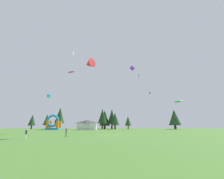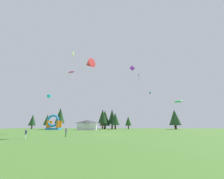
{
  "view_description": "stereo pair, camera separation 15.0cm",
  "coord_description": "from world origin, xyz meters",
  "views": [
    {
      "loc": [
        0.84,
        -34.15,
        2.25
      ],
      "look_at": [
        0.0,
        10.5,
        12.6
      ],
      "focal_mm": 24.21,
      "sensor_mm": 36.0,
      "label": 1
    },
    {
      "loc": [
        0.99,
        -34.15,
        2.25
      ],
      "look_at": [
        0.0,
        10.5,
        12.6
      ],
      "focal_mm": 24.21,
      "sensor_mm": 36.0,
      "label": 2
    }
  ],
  "objects": [
    {
      "name": "ground_plane",
      "position": [
        0.0,
        0.0,
        0.0
      ],
      "size": [
        120.0,
        120.0,
        0.0
      ],
      "primitive_type": "plane",
      "color": "#47752D"
    },
    {
      "name": "kite_cyan_box",
      "position": [
        -17.39,
        6.58,
        9.88
      ],
      "size": [
        3.3,
        1.74,
        10.29
      ],
      "color": "#19B7CC",
      "rests_on": "ground_plane"
    },
    {
      "name": "kite_green_parafoil",
      "position": [
        20.51,
        12.54,
        9.17
      ],
      "size": [
        3.97,
        1.2,
        9.85
      ],
      "color": "green",
      "rests_on": "ground_plane"
    },
    {
      "name": "kite_red_delta",
      "position": [
        -4.93,
        -2.27,
        15.64
      ],
      "size": [
        3.63,
        4.36,
        16.8
      ],
      "color": "red",
      "rests_on": "ground_plane"
    },
    {
      "name": "kite_black_diamond",
      "position": [
        9.93,
        21.08,
        20.6
      ],
      "size": [
        3.48,
        3.56,
        21.37
      ],
      "color": "black",
      "rests_on": "ground_plane"
    },
    {
      "name": "kite_teal_box",
      "position": [
        16.75,
        33.07,
        16.12
      ],
      "size": [
        1.27,
        7.42,
        16.64
      ],
      "color": "#0C7F7A",
      "rests_on": "ground_plane"
    },
    {
      "name": "kite_lime_diamond",
      "position": [
        -11.31,
        6.89,
        22.55
      ],
      "size": [
        6.81,
        7.62,
        23.32
      ],
      "color": "#8CD826",
      "rests_on": "ground_plane"
    },
    {
      "name": "kite_purple_diamond",
      "position": [
        6.12,
        8.14,
        18.43
      ],
      "size": [
        4.08,
        2.72,
        19.15
      ],
      "color": "purple",
      "rests_on": "ground_plane"
    },
    {
      "name": "kite_pink_parafoil",
      "position": [
        -17.18,
        24.72,
        23.39
      ],
      "size": [
        11.81,
        1.68,
        24.01
      ],
      "color": "#EA599E",
      "rests_on": "ground_plane"
    },
    {
      "name": "person_near_camera",
      "position": [
        -13.16,
        -9.73,
        0.91
      ],
      "size": [
        0.33,
        0.33,
        1.54
      ],
      "rotation": [
        0.0,
        0.0,
        1.87
      ],
      "color": "silver",
      "rests_on": "ground_plane"
    },
    {
      "name": "person_left_edge",
      "position": [
        -8.17,
        -5.41,
        1.03
      ],
      "size": [
        0.42,
        0.42,
        1.73
      ],
      "rotation": [
        0.0,
        0.0,
        2.3
      ],
      "color": "#33723F",
      "rests_on": "ground_plane"
    },
    {
      "name": "inflatable_yellow_castle",
      "position": [
        -25.99,
        32.73,
        2.39
      ],
      "size": [
        5.6,
        4.33,
        6.51
      ],
      "color": "#268CD8",
      "rests_on": "ground_plane"
    },
    {
      "name": "festival_tent",
      "position": [
        -10.93,
        31.14,
        2.04
      ],
      "size": [
        7.91,
        3.8,
        4.07
      ],
      "color": "silver",
      "rests_on": "ground_plane"
    },
    {
      "name": "tree_row_0",
      "position": [
        -41.1,
        43.0,
        4.43
      ],
      "size": [
        3.62,
        3.62,
        7.21
      ],
      "color": "#4C331E",
      "rests_on": "ground_plane"
    },
    {
      "name": "tree_row_1",
      "position": [
        -33.97,
        43.92,
        4.57
      ],
      "size": [
        3.69,
        3.69,
        7.33
      ],
      "color": "#4C331E",
      "rests_on": "ground_plane"
    },
    {
      "name": "tree_row_2",
      "position": [
        -26.13,
        40.2,
        6.49
      ],
      "size": [
        4.75,
        4.75,
        10.34
      ],
      "color": "#4C331E",
      "rests_on": "ground_plane"
    },
    {
      "name": "tree_row_3",
      "position": [
        -5.2,
        40.07,
        6.08
      ],
      "size": [
        4.4,
        4.4,
        9.6
      ],
      "color": "#4C331E",
      "rests_on": "ground_plane"
    },
    {
      "name": "tree_row_4",
      "position": [
        -4.45,
        45.97,
        5.5
      ],
      "size": [
        5.51,
        5.51,
        9.46
      ],
      "color": "#4C331E",
      "rests_on": "ground_plane"
    },
    {
      "name": "tree_row_5",
      "position": [
        -0.72,
        45.73,
        6.29
      ],
      "size": [
        4.48,
        4.48,
        10.15
      ],
      "color": "#4C331E",
      "rests_on": "ground_plane"
    },
    {
      "name": "tree_row_6",
      "position": [
        0.91,
        41.29,
        4.86
      ],
      "size": [
        4.33,
        4.33,
        7.91
      ],
      "color": "#4C331E",
      "rests_on": "ground_plane"
    },
    {
      "name": "tree_row_7",
      "position": [
        7.5,
        43.81,
        3.92
      ],
      "size": [
        3.26,
        3.26,
        6.26
      ],
      "color": "#4C331E",
      "rests_on": "ground_plane"
    },
    {
      "name": "tree_row_8",
      "position": [
        29.85,
        40.96,
        5.56
      ],
      "size": [
        5.66,
        5.66,
        9.34
      ],
      "color": "#4C331E",
      "rests_on": "ground_plane"
    }
  ]
}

